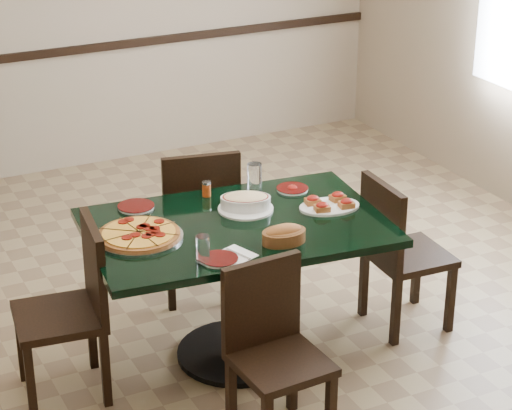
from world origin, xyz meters
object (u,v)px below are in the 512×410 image
main_table (236,257)px  chair_near (272,343)px  chair_left (75,301)px  lasagna_casserole (246,202)px  chair_far (198,216)px  pepperoni_pizza (139,235)px  chair_right (397,247)px  bruschetta_platter (329,204)px  bread_basket (284,235)px

main_table → chair_near: chair_near is taller
chair_left → lasagna_casserole: size_ratio=2.95×
chair_far → pepperoni_pizza: chair_far is taller
main_table → chair_right: 0.90m
pepperoni_pizza → bruschetta_platter: (0.98, -0.10, 0.01)m
chair_far → bread_basket: 0.98m
chair_near → pepperoni_pizza: (-0.35, 0.70, 0.31)m
main_table → chair_left: chair_left is taller
chair_right → lasagna_casserole: bearing=75.9°
chair_near → chair_left: bearing=131.3°
chair_left → pepperoni_pizza: size_ratio=2.08×
chair_right → bruschetta_platter: (-0.38, 0.07, 0.30)m
pepperoni_pizza → bread_basket: 0.69m
chair_near → lasagna_casserole: bearing=69.4°
main_table → pepperoni_pizza: size_ratio=3.66×
chair_left → lasagna_casserole: bearing=101.2°
lasagna_casserole → bruschetta_platter: (0.39, -0.17, -0.02)m
chair_right → chair_near: bearing=120.3°
pepperoni_pizza → bruschetta_platter: bearing=-5.9°
main_table → lasagna_casserole: bearing=54.1°
chair_left → pepperoni_pizza: 0.43m
main_table → chair_near: (-0.13, -0.64, -0.11)m
chair_left → pepperoni_pizza: chair_left is taller
chair_far → bread_basket: bearing=103.5°
main_table → chair_far: (0.08, 0.65, -0.06)m
bruschetta_platter → chair_left: bearing=-175.7°
chair_far → bread_basket: chair_far is taller
lasagna_casserole → chair_right: bearing=6.6°
chair_right → pepperoni_pizza: (-1.37, 0.17, 0.29)m
pepperoni_pizza → bread_basket: (0.59, -0.35, 0.02)m
chair_left → bread_basket: 1.03m
pepperoni_pizza → bread_basket: bearing=-30.6°
chair_right → chair_left: size_ratio=0.97×
chair_far → chair_near: 1.31m
chair_right → bruschetta_platter: 0.49m
pepperoni_pizza → chair_near: bearing=-63.3°
chair_far → bruschetta_platter: chair_far is taller
chair_near → lasagna_casserole: (0.24, 0.76, 0.34)m
chair_far → chair_right: (0.81, -0.76, -0.04)m
main_table → bread_basket: bearing=-62.7°
chair_left → bruschetta_platter: bearing=92.7°
lasagna_casserole → bread_basket: bearing=-66.9°
chair_left → bread_basket: chair_left is taller
chair_right → pepperoni_pizza: chair_right is taller
chair_near → chair_left: chair_left is taller
chair_right → pepperoni_pizza: 1.41m
bruschetta_platter → chair_right: bearing=-1.0°
chair_right → bread_basket: (-0.78, -0.18, 0.32)m
chair_near → bread_basket: size_ratio=3.72×
chair_near → chair_right: chair_right is taller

